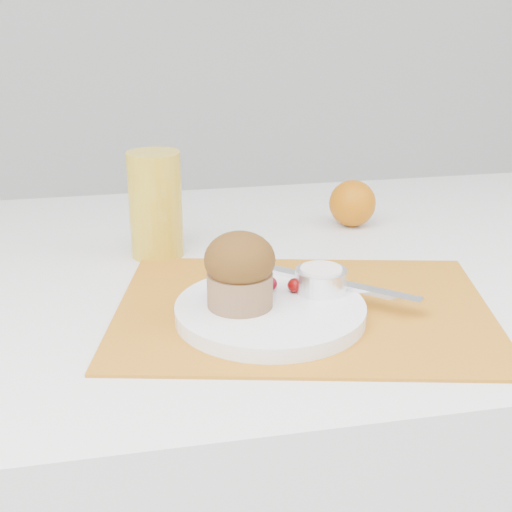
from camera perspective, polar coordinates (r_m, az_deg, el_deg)
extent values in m
cube|color=white|center=(1.19, 3.24, -17.51)|extent=(1.20, 0.80, 0.75)
cube|color=orange|center=(0.84, 3.80, -4.28)|extent=(0.50, 0.41, 0.00)
cylinder|color=white|center=(0.81, 1.15, -4.42)|extent=(0.27, 0.27, 0.02)
cylinder|color=white|center=(0.84, 5.21, -1.95)|extent=(0.07, 0.07, 0.03)
cylinder|color=white|center=(0.84, 5.24, -1.12)|extent=(0.05, 0.05, 0.01)
ellipsoid|color=#51020E|center=(0.84, 1.06, -2.23)|extent=(0.02, 0.02, 0.02)
ellipsoid|color=#500202|center=(0.84, 3.17, -2.35)|extent=(0.02, 0.02, 0.02)
cube|color=silver|center=(0.86, 6.58, -2.21)|extent=(0.16, 0.15, 0.01)
sphere|color=#C56606|center=(1.14, 7.72, 4.20)|extent=(0.07, 0.07, 0.07)
cylinder|color=gold|center=(1.00, -8.04, 4.08)|extent=(0.08, 0.08, 0.15)
cylinder|color=#986D49|center=(0.80, -1.29, -2.68)|extent=(0.08, 0.08, 0.04)
ellipsoid|color=#3A200A|center=(0.78, -1.31, -0.29)|extent=(0.08, 0.08, 0.06)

